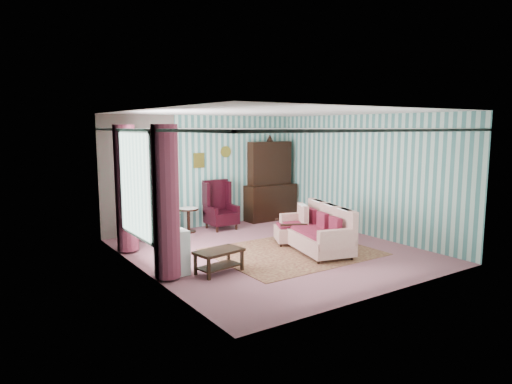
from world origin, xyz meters
TOP-DOWN VIEW (x-y plane):
  - floor at (0.00, 0.00)m, footprint 6.00×6.00m
  - room_shell at (-0.62, 0.18)m, footprint 5.53×6.02m
  - bookcase at (-1.35, 2.84)m, footprint 0.80×0.28m
  - dresser_hutch at (1.90, 2.72)m, footprint 1.50×0.56m
  - wingback_left at (-1.60, 2.45)m, footprint 0.76×0.80m
  - wingback_right at (0.15, 2.45)m, footprint 0.76×0.80m
  - seated_woman at (-1.60, 2.45)m, footprint 0.44×0.40m
  - round_side_table at (-0.70, 2.60)m, footprint 0.50×0.50m
  - nest_table at (2.47, 0.90)m, footprint 0.45×0.38m
  - plant_stand at (-2.40, -0.30)m, footprint 0.55×0.35m
  - rug at (0.30, -0.30)m, footprint 3.20×2.60m
  - sofa at (0.76, -0.48)m, footprint 1.44×2.15m
  - floral_armchair at (0.70, 0.28)m, footprint 1.02×1.00m
  - coffee_table at (-1.65, -0.63)m, footprint 0.93×0.62m
  - potted_plant_a at (-2.44, -0.40)m, footprint 0.42×0.38m
  - potted_plant_b at (-2.35, -0.15)m, footprint 0.27×0.23m
  - potted_plant_c at (-2.42, -0.28)m, footprint 0.26×0.26m

SIDE VIEW (x-z plane):
  - floor at x=0.00m, z-range 0.00..0.00m
  - rug at x=0.30m, z-range 0.00..0.01m
  - coffee_table at x=-1.65m, z-range 0.00..0.42m
  - nest_table at x=2.47m, z-range 0.00..0.54m
  - round_side_table at x=-0.70m, z-range 0.00..0.60m
  - plant_stand at x=-2.40m, z-range 0.00..0.80m
  - floral_armchair at x=0.70m, z-range 0.00..1.03m
  - sofa at x=0.76m, z-range 0.00..1.04m
  - seated_woman at x=-1.60m, z-range 0.00..1.18m
  - wingback_left at x=-1.60m, z-range 0.00..1.25m
  - wingback_right at x=0.15m, z-range 0.00..1.25m
  - potted_plant_c at x=-2.42m, z-range 0.80..1.15m
  - potted_plant_a at x=-2.44m, z-range 0.80..1.21m
  - potted_plant_b at x=-2.35m, z-range 0.80..1.25m
  - bookcase at x=-1.35m, z-range 0.00..2.24m
  - dresser_hutch at x=1.90m, z-range 0.00..2.36m
  - room_shell at x=-0.62m, z-range 0.55..3.46m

